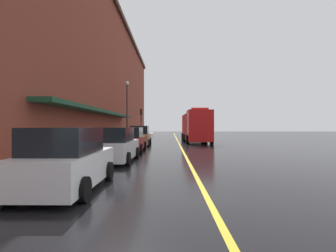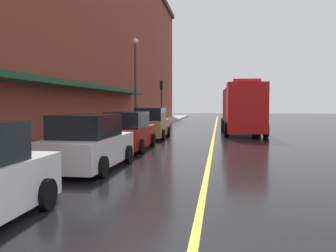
# 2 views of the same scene
# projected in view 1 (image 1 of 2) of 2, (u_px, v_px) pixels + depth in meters

# --- Properties ---
(ground_plane) EXTENTS (112.00, 112.00, 0.00)m
(ground_plane) POSITION_uv_depth(u_px,v_px,m) (178.00, 141.00, 31.47)
(ground_plane) COLOR black
(sidewalk_left) EXTENTS (2.40, 70.00, 0.15)m
(sidewalk_left) POSITION_uv_depth(u_px,v_px,m) (128.00, 141.00, 31.51)
(sidewalk_left) COLOR #ADA8A0
(sidewalk_left) RESTS_ON ground
(lane_center_stripe) EXTENTS (0.16, 70.00, 0.01)m
(lane_center_stripe) POSITION_uv_depth(u_px,v_px,m) (178.00, 141.00, 31.47)
(lane_center_stripe) COLOR gold
(lane_center_stripe) RESTS_ON ground
(brick_building_left) EXTENTS (13.87, 64.00, 16.57)m
(brick_building_left) POSITION_uv_depth(u_px,v_px,m) (64.00, 73.00, 30.57)
(brick_building_left) COLOR brown
(brick_building_left) RESTS_ON ground
(parked_car_0) EXTENTS (2.08, 4.12, 1.84)m
(parked_car_0) POSITION_uv_depth(u_px,v_px,m) (66.00, 161.00, 7.48)
(parked_car_0) COLOR silver
(parked_car_0) RESTS_ON ground
(parked_car_1) EXTENTS (2.18, 4.51, 1.81)m
(parked_car_1) POSITION_uv_depth(u_px,v_px,m) (115.00, 146.00, 13.46)
(parked_car_1) COLOR silver
(parked_car_1) RESTS_ON ground
(parked_car_2) EXTENTS (2.01, 4.77, 1.78)m
(parked_car_2) POSITION_uv_depth(u_px,v_px,m) (131.00, 140.00, 18.82)
(parked_car_2) COLOR maroon
(parked_car_2) RESTS_ON ground
(parked_car_3) EXTENTS (2.12, 4.74, 1.91)m
(parked_car_3) POSITION_uv_depth(u_px,v_px,m) (140.00, 136.00, 24.83)
(parked_car_3) COLOR #A5844C
(parked_car_3) RESTS_ON ground
(fire_truck) EXTENTS (3.03, 8.71, 3.76)m
(fire_truck) POSITION_uv_depth(u_px,v_px,m) (196.00, 127.00, 29.19)
(fire_truck) COLOR red
(fire_truck) RESTS_ON ground
(parking_meter_0) EXTENTS (0.14, 0.18, 1.33)m
(parking_meter_0) POSITION_uv_depth(u_px,v_px,m) (103.00, 139.00, 16.57)
(parking_meter_0) COLOR #4C4C51
(parking_meter_0) RESTS_ON sidewalk_left
(parking_meter_1) EXTENTS (0.14, 0.18, 1.33)m
(parking_meter_1) POSITION_uv_depth(u_px,v_px,m) (109.00, 138.00, 18.05)
(parking_meter_1) COLOR #4C4C51
(parking_meter_1) RESTS_ON sidewalk_left
(parking_meter_2) EXTENTS (0.14, 0.18, 1.33)m
(parking_meter_2) POSITION_uv_depth(u_px,v_px,m) (117.00, 136.00, 20.85)
(parking_meter_2) COLOR #4C4C51
(parking_meter_2) RESTS_ON sidewalk_left
(street_lamp_left) EXTENTS (0.44, 0.44, 6.94)m
(street_lamp_left) POSITION_uv_depth(u_px,v_px,m) (127.00, 104.00, 29.35)
(street_lamp_left) COLOR #33383D
(street_lamp_left) RESTS_ON sidewalk_left
(traffic_light_near) EXTENTS (0.38, 0.36, 4.30)m
(traffic_light_near) POSITION_uv_depth(u_px,v_px,m) (141.00, 117.00, 37.81)
(traffic_light_near) COLOR #232326
(traffic_light_near) RESTS_ON sidewalk_left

